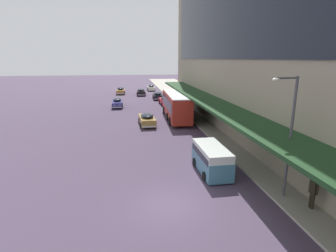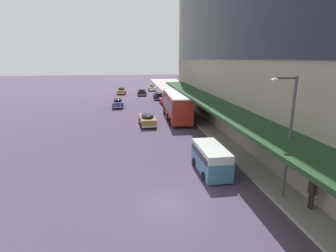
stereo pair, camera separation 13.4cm
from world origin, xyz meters
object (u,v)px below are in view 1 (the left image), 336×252
at_px(vw_van, 211,157).
at_px(pedestrian_at_kerb, 313,191).
at_px(sedan_trailing_near, 151,87).
at_px(sedan_far_back, 147,119).
at_px(sedan_oncoming_rear, 117,103).
at_px(sedan_second_near, 121,91).
at_px(street_lamp, 288,130).
at_px(transit_bus_kerbside_front, 176,104).
at_px(sedan_trailing_mid, 158,96).
at_px(sedan_lead_near, 141,92).
at_px(sedan_oncoming_front, 165,101).

height_order(vw_van, pedestrian_at_kerb, pedestrian_at_kerb).
bearing_deg(sedan_trailing_near, sedan_far_back, -95.83).
distance_m(sedan_oncoming_rear, sedan_second_near, 16.83).
bearing_deg(street_lamp, vw_van, 124.81).
xyz_separation_m(transit_bus_kerbside_front, sedan_trailing_mid, (-0.44, 17.90, -1.24)).
xyz_separation_m(transit_bus_kerbside_front, sedan_second_near, (-8.01, 26.88, -1.21)).
xyz_separation_m(sedan_lead_near, sedan_far_back, (-0.63, -27.02, 0.01)).
height_order(sedan_oncoming_front, vw_van, vw_van).
relative_size(sedan_trailing_near, sedan_oncoming_rear, 1.02).
distance_m(sedan_oncoming_rear, pedestrian_at_kerb, 34.87).
distance_m(transit_bus_kerbside_front, sedan_oncoming_rear, 13.01).
relative_size(sedan_second_near, street_lamp, 0.62).
distance_m(sedan_oncoming_rear, street_lamp, 33.41).
bearing_deg(sedan_trailing_near, vw_van, -90.08).
bearing_deg(sedan_far_back, sedan_oncoming_front, 73.29).
distance_m(sedan_oncoming_rear, vw_van, 28.33).
bearing_deg(vw_van, sedan_trailing_mid, 89.80).
bearing_deg(sedan_lead_near, sedan_second_near, 148.03).
height_order(transit_bus_kerbside_front, sedan_oncoming_front, transit_bus_kerbside_front).
relative_size(sedan_trailing_near, sedan_trailing_mid, 1.01).
distance_m(transit_bus_kerbside_front, sedan_lead_near, 24.34).
relative_size(sedan_lead_near, sedan_second_near, 1.05).
bearing_deg(street_lamp, transit_bus_kerbside_front, 96.32).
xyz_separation_m(transit_bus_kerbside_front, vw_van, (-0.56, -17.23, -0.88)).
xyz_separation_m(sedan_oncoming_rear, sedan_far_back, (4.05, -13.01, -0.01)).
bearing_deg(sedan_oncoming_front, transit_bus_kerbside_front, -90.71).
xyz_separation_m(sedan_second_near, pedestrian_at_kerb, (11.29, -49.76, 0.41)).
bearing_deg(sedan_far_back, street_lamp, -70.66).
relative_size(sedan_second_near, sedan_far_back, 0.92).
relative_size(transit_bus_kerbside_front, sedan_trailing_mid, 2.36).
relative_size(transit_bus_kerbside_front, sedan_far_back, 2.39).
distance_m(sedan_lead_near, street_lamp, 46.02).
bearing_deg(sedan_second_near, sedan_far_back, -82.56).
height_order(transit_bus_kerbside_front, vw_van, transit_bus_kerbside_front).
bearing_deg(sedan_second_near, sedan_lead_near, -31.97).
distance_m(sedan_trailing_near, vw_van, 49.79).
height_order(sedan_lead_near, vw_van, vw_van).
bearing_deg(sedan_far_back, sedan_oncoming_rear, 107.29).
xyz_separation_m(sedan_oncoming_front, sedan_oncoming_rear, (-8.31, -1.16, 0.02)).
xyz_separation_m(sedan_far_back, vw_van, (3.55, -14.27, 0.34)).
height_order(sedan_far_back, street_lamp, street_lamp).
xyz_separation_m(sedan_trailing_near, street_lamp, (2.87, -54.02, 3.40)).
height_order(sedan_oncoming_front, sedan_second_near, sedan_second_near).
bearing_deg(pedestrian_at_kerb, sedan_trailing_mid, 95.21).
bearing_deg(sedan_second_near, sedan_trailing_mid, -49.87).
height_order(sedan_oncoming_front, sedan_oncoming_rear, sedan_oncoming_rear).
relative_size(transit_bus_kerbside_front, vw_van, 2.43).
relative_size(sedan_far_back, pedestrian_at_kerb, 2.50).
bearing_deg(sedan_oncoming_front, sedan_oncoming_rear, -172.07).
relative_size(sedan_trailing_mid, street_lamp, 0.68).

